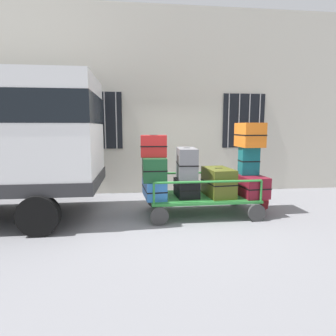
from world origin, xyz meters
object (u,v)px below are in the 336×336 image
suitcase_left_middle (154,168)px  suitcase_midright_top (250,135)px  luggage_cart (202,198)px  suitcase_left_bottom (154,188)px  suitcase_midright_middle (249,161)px  suitcase_left_top (154,146)px  suitcase_midleft_bottom (186,188)px  backpack (263,202)px  suitcase_center_bottom (218,182)px  suitcase_midleft_middle (187,164)px  suitcase_midright_bottom (249,185)px

suitcase_left_middle → suitcase_midright_top: 2.12m
luggage_cart → suitcase_left_bottom: 1.04m
luggage_cart → suitcase_midright_middle: 1.28m
suitcase_left_top → suitcase_left_bottom: bearing=90.0°
suitcase_midleft_bottom → backpack: bearing=0.1°
suitcase_midright_top → backpack: (0.34, -0.04, -1.45)m
suitcase_center_bottom → suitcase_midright_top: bearing=5.9°
luggage_cart → suitcase_left_top: 1.50m
suitcase_midleft_middle → suitcase_midright_bottom: suitcase_midleft_middle is taller
suitcase_midright_top → suitcase_left_bottom: bearing=-179.5°
suitcase_center_bottom → suitcase_midright_top: suitcase_midright_top is taller
suitcase_midleft_bottom → luggage_cart: bearing=2.6°
suitcase_center_bottom → backpack: suitcase_center_bottom is taller
suitcase_left_top → suitcase_midleft_bottom: suitcase_left_top is taller
suitcase_midleft_bottom → backpack: suitcase_midleft_bottom is taller
luggage_cart → suitcase_midright_bottom: (1.01, -0.01, 0.27)m
luggage_cart → suitcase_left_middle: 1.21m
suitcase_center_bottom → suitcase_midright_top: 1.19m
luggage_cart → suitcase_center_bottom: bearing=-6.5°
suitcase_midright_bottom → backpack: 0.52m
suitcase_left_bottom → backpack: 2.38m
luggage_cart → suitcase_left_bottom: (-1.01, 0.01, 0.24)m
suitcase_midright_middle → suitcase_midright_top: 0.55m
suitcase_midright_bottom → suitcase_midleft_bottom: bearing=-179.9°
suitcase_midleft_middle → suitcase_center_bottom: suitcase_midleft_middle is taller
suitcase_left_middle → suitcase_midleft_bottom: (0.67, -0.05, -0.42)m
suitcase_midright_middle → luggage_cart: bearing=-178.3°
luggage_cart → suitcase_center_bottom: size_ratio=2.55×
suitcase_midleft_bottom → suitcase_midleft_middle: (0.00, 0.00, 0.51)m
suitcase_midleft_bottom → suitcase_midright_middle: (1.34, 0.04, 0.54)m
suitcase_midleft_bottom → suitcase_center_bottom: 0.68m
suitcase_left_middle → suitcase_midleft_bottom: suitcase_left_middle is taller
suitcase_midright_bottom → suitcase_left_middle: bearing=178.7°
backpack → suitcase_midleft_middle: bearing=180.0°
suitcase_left_middle → suitcase_midright_bottom: 2.05m
suitcase_center_bottom → suitcase_midright_middle: bearing=5.8°
suitcase_left_middle → backpack: bearing=-1.1°
suitcase_left_middle → suitcase_center_bottom: (1.34, -0.07, -0.31)m
suitcase_midright_top → backpack: suitcase_midright_top is taller
suitcase_midright_bottom → suitcase_center_bottom: bearing=-177.7°
suitcase_left_middle → suitcase_midright_bottom: suitcase_left_middle is taller
suitcase_midright_top → suitcase_midright_bottom: bearing=-90.0°
suitcase_left_bottom → suitcase_midright_top: 2.29m
suitcase_left_top → suitcase_midleft_bottom: 1.10m
suitcase_midright_middle → backpack: 0.96m
suitcase_left_top → suitcase_midright_top: (2.02, 0.04, 0.21)m
suitcase_midright_middle → suitcase_midleft_middle: bearing=-178.3°
suitcase_left_top → suitcase_center_bottom: 1.55m
suitcase_left_middle → suitcase_midright_top: bearing=-0.1°
luggage_cart → suitcase_midleft_bottom: 0.42m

